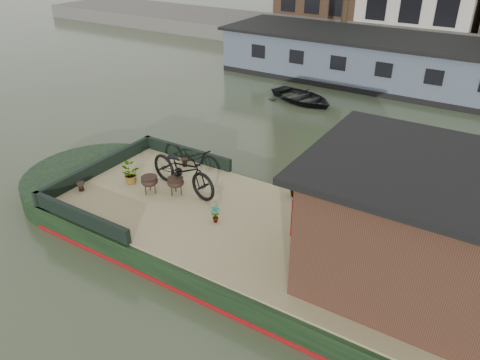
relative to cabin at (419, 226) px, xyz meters
The scene contains 17 objects.
ground 2.88m from the cabin, behind, with size 120.00×120.00×0.00m, color #303A25.
houseboat_hull 3.87m from the cabin, behind, with size 14.01×4.02×0.60m.
houseboat_deck 2.52m from the cabin, behind, with size 11.80×3.80×0.05m, color #908459.
bow_bulwark 7.33m from the cabin, behind, with size 3.00×4.00×0.35m.
cabin is the anchor object (origin of this frame).
bicycle 5.70m from the cabin, behind, with size 0.76×2.19×1.15m, color black.
potted_plant_a 4.29m from the cabin, behind, with size 0.22×0.15×0.42m, color maroon.
potted_plant_b 2.66m from the cabin, 161.38° to the left, with size 0.18×0.15×0.33m, color maroon.
potted_plant_c 7.09m from the cabin, behind, with size 0.48×0.41×0.53m, color #AF6232.
potted_plant_d 3.67m from the cabin, 151.44° to the left, with size 0.35×0.35×0.62m, color #A0642B.
brazier_front 5.76m from the cabin, behind, with size 0.42×0.42×0.45m, color black, non-canonical shape.
brazier_rear 6.32m from the cabin, behind, with size 0.42×0.42×0.45m, color black, non-canonical shape.
bollard_port 6.71m from the cabin, 166.66° to the left, with size 0.19×0.19×0.22m, color black.
bollard_stbd 7.92m from the cabin, behind, with size 0.19×0.19×0.22m, color black.
dinghy 12.03m from the cabin, 124.69° to the left, with size 2.11×2.96×0.61m, color black.
far_houseboat 14.20m from the cabin, 98.88° to the left, with size 20.40×4.40×2.11m.
quay 20.67m from the cabin, 96.09° to the left, with size 60.00×6.00×0.90m, color #47443F.
Camera 1 is at (3.13, -7.36, 6.51)m, focal length 35.00 mm.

